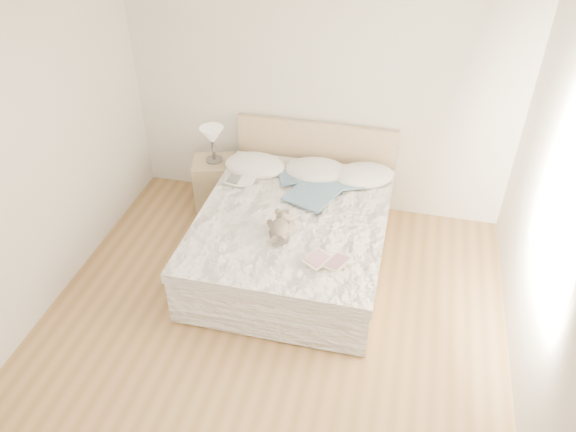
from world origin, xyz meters
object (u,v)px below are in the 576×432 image
(photo_book, at_px, (241,181))
(childrens_book, at_px, (327,261))
(bed, at_px, (294,234))
(teddy_bear, at_px, (279,234))
(nightstand, at_px, (215,183))
(table_lamp, at_px, (212,137))

(photo_book, height_order, childrens_book, same)
(childrens_book, bearing_deg, bed, 147.81)
(bed, xyz_separation_m, teddy_bear, (-0.03, -0.45, 0.34))
(nightstand, xyz_separation_m, table_lamp, (0.00, 0.02, 0.56))
(bed, bearing_deg, teddy_bear, -94.23)
(childrens_book, bearing_deg, nightstand, 162.52)
(table_lamp, bearing_deg, photo_book, -44.18)
(bed, bearing_deg, table_lamp, 145.55)
(teddy_bear, bearing_deg, childrens_book, -34.79)
(table_lamp, distance_m, childrens_book, 2.06)
(table_lamp, xyz_separation_m, teddy_bear, (1.02, -1.17, -0.19))
(table_lamp, relative_size, childrens_book, 1.17)
(childrens_book, bearing_deg, table_lamp, 162.10)
(nightstand, relative_size, childrens_book, 1.66)
(photo_book, xyz_separation_m, teddy_bear, (0.59, -0.75, 0.02))
(nightstand, bearing_deg, table_lamp, 73.37)
(bed, xyz_separation_m, photo_book, (-0.62, 0.30, 0.32))
(nightstand, relative_size, table_lamp, 1.42)
(table_lamp, height_order, teddy_bear, table_lamp)
(nightstand, relative_size, photo_book, 1.91)
(table_lamp, bearing_deg, childrens_book, -43.47)
(bed, xyz_separation_m, childrens_book, (0.43, -0.69, 0.32))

